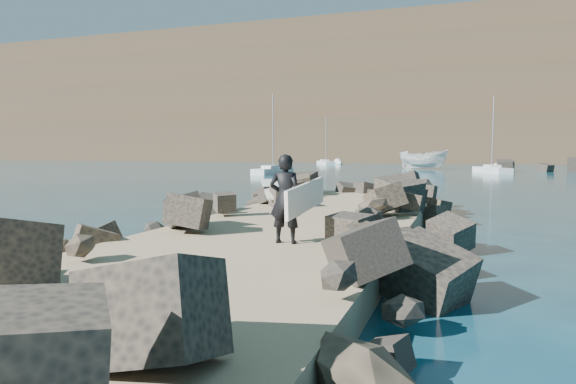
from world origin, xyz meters
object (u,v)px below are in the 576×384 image
at_px(surfer_with_board, 288,199).
at_px(sailboat_e, 326,163).
at_px(boat_imported, 423,160).
at_px(surfboard_resting, 273,192).

bearing_deg(surfer_with_board, sailboat_e, 104.38).
bearing_deg(boat_imported, surfboard_resting, -166.82).
height_order(surfboard_resting, boat_imported, boat_imported).
height_order(surfer_with_board, sailboat_e, sailboat_e).
distance_m(boat_imported, surfer_with_board, 63.02).
xyz_separation_m(surfboard_resting, sailboat_e, (-17.43, 72.95, -0.69)).
height_order(surfboard_resting, sailboat_e, sailboat_e).
xyz_separation_m(boat_imported, surfer_with_board, (2.01, -62.99, 0.22)).
bearing_deg(surfer_with_board, surfboard_resting, 113.23).
distance_m(surfer_with_board, sailboat_e, 82.94).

